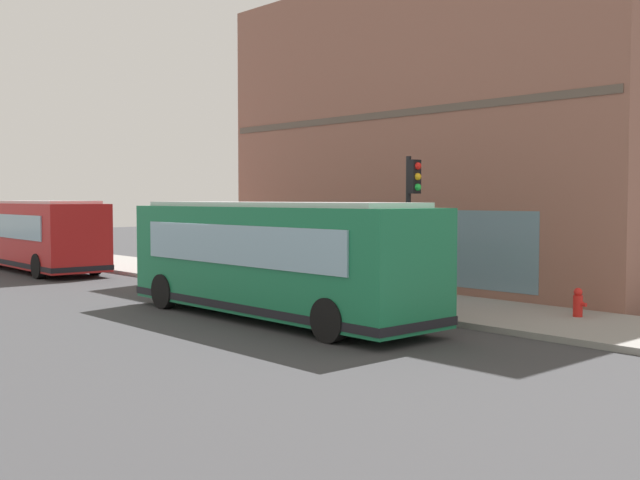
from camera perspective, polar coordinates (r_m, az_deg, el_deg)
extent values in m
plane|color=#38383A|center=(21.87, -7.35, -5.21)|extent=(120.00, 120.00, 0.00)
cube|color=gray|center=(24.79, 1.61, -4.03)|extent=(4.16, 40.00, 0.15)
cube|color=#8C5B4C|center=(28.94, 9.95, 7.63)|extent=(7.30, 17.07, 10.92)
cube|color=brown|center=(26.34, 5.19, 9.31)|extent=(0.36, 16.73, 0.24)
cube|color=slate|center=(26.16, 4.99, -0.31)|extent=(0.12, 11.95, 2.40)
cube|color=#197247|center=(19.89, -3.49, -1.38)|extent=(2.51, 10.00, 2.70)
cube|color=silver|center=(19.83, -3.50, 2.69)|extent=(2.14, 9.00, 0.12)
cube|color=#8CB2C6|center=(23.95, -10.94, 0.41)|extent=(2.20, 0.08, 1.20)
cube|color=#8CB2C6|center=(20.68, -0.74, -0.09)|extent=(0.07, 8.20, 1.00)
cube|color=#8CB2C6|center=(19.10, -6.47, -0.38)|extent=(0.07, 8.20, 1.00)
cube|color=black|center=(20.02, -3.48, -4.72)|extent=(2.55, 10.04, 0.20)
cylinder|color=black|center=(23.55, -6.76, -3.38)|extent=(0.30, 1.00, 1.00)
cylinder|color=black|center=(22.31, -11.60, -3.79)|extent=(0.30, 1.00, 1.00)
cylinder|color=black|center=(18.33, 6.04, -5.23)|extent=(0.30, 1.00, 1.00)
cylinder|color=black|center=(16.71, 0.74, -6.03)|extent=(0.30, 1.00, 1.00)
cube|color=red|center=(35.44, -20.46, 0.40)|extent=(2.87, 10.09, 2.70)
cube|color=silver|center=(35.41, -20.51, 2.68)|extent=(2.45, 9.07, 0.12)
cube|color=#8CB2C6|center=(40.15, -22.84, 1.29)|extent=(2.20, 0.16, 1.20)
cube|color=#8CB2C6|center=(35.87, -18.56, 1.10)|extent=(0.36, 8.20, 1.00)
cube|color=#8CB2C6|center=(35.03, -22.44, 0.99)|extent=(0.36, 8.20, 1.00)
cube|color=black|center=(35.51, -20.43, -1.49)|extent=(2.91, 10.13, 0.20)
cylinder|color=black|center=(39.28, -20.60, -0.96)|extent=(0.34, 1.01, 1.00)
cylinder|color=black|center=(32.76, -16.55, -1.67)|extent=(0.34, 1.01, 1.00)
cylinder|color=black|center=(31.93, -20.34, -1.85)|extent=(0.34, 1.01, 1.00)
cylinder|color=black|center=(20.60, 6.63, 0.49)|extent=(0.14, 0.14, 4.14)
cube|color=black|center=(20.46, 7.05, 4.74)|extent=(0.32, 0.24, 0.90)
sphere|color=red|center=(20.39, 7.34, 5.53)|extent=(0.20, 0.20, 0.20)
sphere|color=yellow|center=(20.38, 7.33, 4.74)|extent=(0.20, 0.20, 0.20)
sphere|color=green|center=(20.37, 7.33, 3.95)|extent=(0.20, 0.20, 0.20)
cylinder|color=red|center=(20.51, 18.77, -4.71)|extent=(0.24, 0.24, 0.55)
sphere|color=red|center=(20.46, 18.79, -3.72)|extent=(0.22, 0.22, 0.22)
cylinder|color=red|center=(20.42, 19.19, -4.61)|extent=(0.10, 0.12, 0.10)
cylinder|color=red|center=(20.65, 19.00, -4.52)|extent=(0.12, 0.10, 0.10)
cylinder|color=silver|center=(25.41, -3.79, -2.72)|extent=(0.14, 0.14, 0.86)
cylinder|color=silver|center=(25.55, -3.52, -2.69)|extent=(0.14, 0.14, 0.86)
cylinder|color=#3359A5|center=(25.41, -3.66, -0.98)|extent=(0.32, 0.32, 0.68)
sphere|color=brown|center=(25.38, -3.66, 0.04)|extent=(0.23, 0.23, 0.23)
cylinder|color=#99994C|center=(30.77, -9.40, -1.78)|extent=(0.14, 0.14, 0.81)
cylinder|color=#99994C|center=(30.78, -9.06, -1.78)|extent=(0.14, 0.14, 0.81)
cylinder|color=#99994C|center=(30.72, -9.24, -0.44)|extent=(0.32, 0.32, 0.64)
sphere|color=tan|center=(30.70, -9.25, 0.36)|extent=(0.22, 0.22, 0.22)
cylinder|color=#99994C|center=(27.50, -3.71, -2.33)|extent=(0.14, 0.14, 0.81)
cylinder|color=#99994C|center=(27.68, -3.74, -2.29)|extent=(0.14, 0.14, 0.81)
cylinder|color=#99994C|center=(27.53, -3.73, -0.81)|extent=(0.32, 0.32, 0.64)
sphere|color=beige|center=(27.50, -3.74, 0.07)|extent=(0.22, 0.22, 0.22)
cube|color=#263F99|center=(24.45, 3.74, -2.89)|extent=(0.44, 0.40, 0.90)
cube|color=#8CB2C6|center=(24.29, 4.10, -2.51)|extent=(0.35, 0.03, 0.30)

